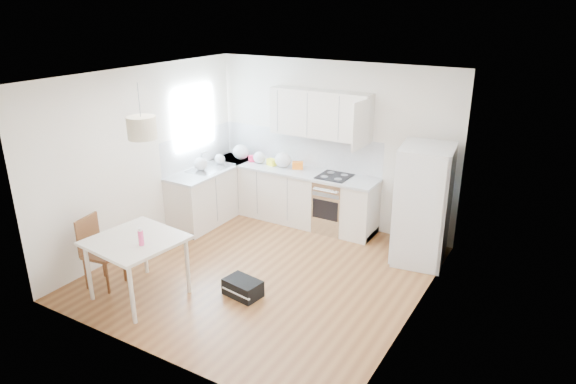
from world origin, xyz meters
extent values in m
plane|color=brown|center=(0.00, 0.00, 0.00)|extent=(4.20, 4.20, 0.00)
plane|color=white|center=(0.00, 0.00, 2.70)|extent=(4.20, 4.20, 0.00)
plane|color=silver|center=(0.00, 2.10, 1.35)|extent=(4.20, 0.00, 4.20)
plane|color=silver|center=(-2.10, 0.00, 1.35)|extent=(0.00, 4.20, 4.20)
plane|color=silver|center=(2.10, 0.00, 1.35)|extent=(0.00, 4.20, 4.20)
cube|color=#BFE0F9|center=(-2.09, 1.15, 1.75)|extent=(0.02, 1.00, 1.00)
cube|color=silver|center=(-0.60, 1.80, 0.44)|extent=(3.00, 0.60, 0.88)
cube|color=silver|center=(-1.80, 1.20, 0.44)|extent=(0.60, 1.80, 0.88)
cube|color=#B9BCBE|center=(-0.60, 1.80, 0.90)|extent=(3.02, 0.64, 0.04)
cube|color=#B9BCBE|center=(-1.80, 1.20, 0.90)|extent=(0.64, 1.82, 0.04)
cube|color=silver|center=(-0.60, 2.09, 1.21)|extent=(3.00, 0.01, 0.58)
cube|color=silver|center=(-2.09, 1.20, 1.21)|extent=(0.01, 1.80, 0.58)
cube|color=silver|center=(-0.15, 1.94, 1.88)|extent=(1.70, 0.32, 0.75)
cube|color=beige|center=(-1.03, -1.30, 0.79)|extent=(1.13, 1.13, 0.04)
cylinder|color=silver|center=(-1.50, -1.68, 0.38)|extent=(0.05, 0.05, 0.77)
cylinder|color=silver|center=(-0.65, -1.78, 0.38)|extent=(0.05, 0.05, 0.77)
cylinder|color=silver|center=(-1.40, -0.83, 0.38)|extent=(0.05, 0.05, 0.77)
cylinder|color=silver|center=(-0.55, -0.93, 0.38)|extent=(0.05, 0.05, 0.77)
cylinder|color=#F64483|center=(-0.83, -1.39, 0.92)|extent=(0.07, 0.07, 0.22)
cube|color=black|center=(0.10, -0.63, 0.11)|extent=(0.51, 0.38, 0.22)
cylinder|color=beige|center=(-0.92, -1.11, 2.18)|extent=(0.36, 0.36, 0.26)
ellipsoid|color=silver|center=(-1.65, 1.83, 1.05)|extent=(0.30, 0.25, 0.27)
ellipsoid|color=silver|center=(-1.23, 1.80, 1.02)|extent=(0.23, 0.19, 0.20)
ellipsoid|color=silver|center=(-0.76, 1.81, 1.05)|extent=(0.29, 0.24, 0.26)
ellipsoid|color=silver|center=(-1.81, 1.43, 1.01)|extent=(0.19, 0.16, 0.17)
ellipsoid|color=silver|center=(-1.86, 0.98, 1.03)|extent=(0.24, 0.20, 0.22)
cube|color=orange|center=(-0.51, 1.86, 0.98)|extent=(0.21, 0.18, 0.12)
cube|color=#FFF328|center=(-0.99, 1.80, 0.98)|extent=(0.19, 0.15, 0.11)
cube|color=#E21C45|center=(-1.39, 1.83, 0.97)|extent=(0.17, 0.17, 0.10)
camera|label=1|loc=(3.50, -5.28, 3.56)|focal=32.00mm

